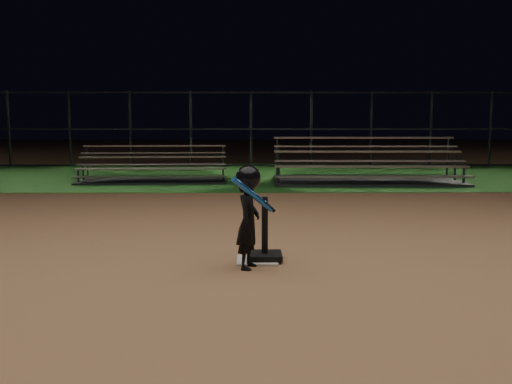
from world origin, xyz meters
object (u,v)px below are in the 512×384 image
Objects in this scene: home_plate at (257,260)px; bleacher_right at (367,174)px; batting_tee at (265,248)px; child_batter at (248,214)px; bleacher_left at (153,174)px.

bleacher_right is (2.84, 7.96, 0.22)m from home_plate.
home_plate is 8.46m from bleacher_right.
home_plate is at bearing -153.94° from batting_tee.
child_batter is 8.77m from bleacher_right.
batting_tee is (0.08, 0.04, 0.13)m from home_plate.
child_batter is at bearing -108.26° from home_plate.
home_plate is 0.12× the size of bleacher_left.
child_batter is 8.98m from bleacher_left.
batting_tee is 0.58m from child_batter.
home_plate is 0.41× the size of child_batter.
batting_tee is 8.39m from bleacher_right.
batting_tee is at bearing -107.74° from bleacher_right.
bleacher_right reaches higher than bleacher_left.
child_batter is at bearing -108.14° from bleacher_right.
bleacher_right is (5.35, -0.39, 0.05)m from bleacher_left.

